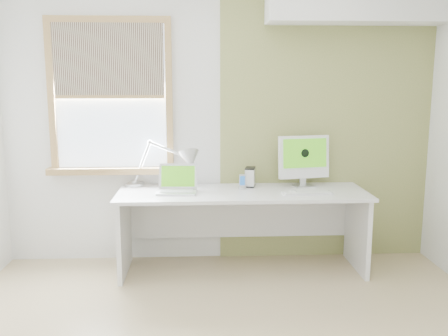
{
  "coord_description": "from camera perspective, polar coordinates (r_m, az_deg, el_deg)",
  "views": [
    {
      "loc": [
        -0.2,
        -2.83,
        1.69
      ],
      "look_at": [
        0.0,
        1.05,
        1.0
      ],
      "focal_mm": 39.31,
      "sensor_mm": 36.0,
      "label": 1
    }
  ],
  "objects": [
    {
      "name": "room",
      "position": [
        2.86,
        1.09,
        2.25
      ],
      "size": [
        4.04,
        3.54,
        2.64
      ],
      "color": "tan",
      "rests_on": "ground"
    },
    {
      "name": "accent_wall",
      "position": [
        4.74,
        11.76,
        5.14
      ],
      "size": [
        2.0,
        0.02,
        2.6
      ],
      "primitive_type": "cube",
      "color": "olive",
      "rests_on": "room"
    },
    {
      "name": "window",
      "position": [
        4.62,
        -13.06,
        8.01
      ],
      "size": [
        1.2,
        0.14,
        1.42
      ],
      "color": "olive",
      "rests_on": "room"
    },
    {
      "name": "desk",
      "position": [
        4.44,
        2.07,
        -5.01
      ],
      "size": [
        2.2,
        0.7,
        0.73
      ],
      "color": "silver",
      "rests_on": "room"
    },
    {
      "name": "desk_lamp",
      "position": [
        4.49,
        -5.23,
        0.6
      ],
      "size": [
        0.75,
        0.35,
        0.43
      ],
      "color": "silver",
      "rests_on": "desk"
    },
    {
      "name": "laptop",
      "position": [
        4.33,
        -5.44,
        -2.0
      ],
      "size": [
        0.36,
        0.29,
        0.24
      ],
      "color": "silver",
      "rests_on": "desk"
    },
    {
      "name": "phone_dock",
      "position": [
        4.43,
        2.13,
        -1.97
      ],
      "size": [
        0.08,
        0.08,
        0.13
      ],
      "color": "silver",
      "rests_on": "desk"
    },
    {
      "name": "external_drive",
      "position": [
        4.53,
        3.05,
        -1.05
      ],
      "size": [
        0.11,
        0.15,
        0.18
      ],
      "color": "silver",
      "rests_on": "desk"
    },
    {
      "name": "imac",
      "position": [
        4.56,
        9.26,
        1.15
      ],
      "size": [
        0.49,
        0.2,
        0.47
      ],
      "color": "silver",
      "rests_on": "desk"
    },
    {
      "name": "keyboard",
      "position": [
        4.29,
        9.66,
        -2.89
      ],
      "size": [
        0.44,
        0.16,
        0.02
      ],
      "color": "white",
      "rests_on": "desk"
    },
    {
      "name": "mouse",
      "position": [
        4.3,
        8.1,
        -2.75
      ],
      "size": [
        0.06,
        0.1,
        0.03
      ],
      "primitive_type": "ellipsoid",
      "rotation": [
        0.0,
        0.0,
        -0.04
      ],
      "color": "white",
      "rests_on": "desk"
    }
  ]
}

